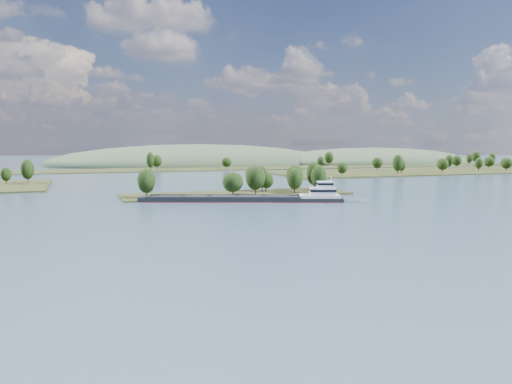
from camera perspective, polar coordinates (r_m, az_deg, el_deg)
name	(u,v)px	position (r m, az deg, el deg)	size (l,w,h in m)	color
ground	(293,212)	(164.56, 4.26, -2.29)	(1800.00, 1800.00, 0.00)	#3E506C
tree_island	(254,184)	(221.29, -0.27, 0.89)	(100.00, 30.18, 14.43)	#282F15
right_bank	(460,170)	(444.75, 22.24, 2.36)	(320.00, 90.00, 15.60)	#282F15
back_shoreline	(168,169)	(435.43, -10.06, 2.60)	(900.00, 60.00, 16.36)	#282F15
hill_east	(373,163)	(596.78, 13.19, 3.24)	(260.00, 140.00, 36.00)	#384C34
hill_west	(199,165)	(544.05, -6.57, 3.14)	(320.00, 160.00, 44.00)	#384C34
cargo_barge	(256,198)	(194.27, -0.03, -0.67)	(77.05, 36.56, 10.67)	black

